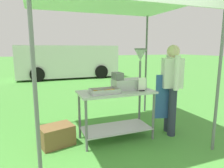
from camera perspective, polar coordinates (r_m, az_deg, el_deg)
The scene contains 9 objects.
ground_plane at distance 7.90m, azimuth -12.79°, elevation -1.46°, with size 70.00×70.00×0.00m, color #478E38.
stall_canopy at distance 3.43m, azimuth 0.65°, elevation 21.82°, with size 2.71×2.28×2.34m.
donut_cart at distance 3.41m, azimuth 1.21°, elevation -6.08°, with size 1.26×0.59×0.85m.
donut_tray at distance 3.19m, azimuth -2.12°, elevation -2.18°, with size 0.46×0.27×0.07m.
donut_fryer at distance 3.50m, azimuth 5.22°, elevation 2.06°, with size 0.61×0.28×0.70m.
menu_sign at distance 3.38m, azimuth 8.53°, elevation -0.37°, with size 0.13×0.05×0.22m.
vendor at distance 3.73m, azimuth 16.47°, elevation -0.30°, with size 0.47×0.53×1.61m.
supply_crate at distance 3.46m, azimuth -15.42°, elevation -13.88°, with size 0.59×0.49×0.32m.
van_white at distance 11.05m, azimuth -12.39°, elevation 6.39°, with size 5.08×2.13×1.69m.
Camera 1 is at (-1.07, -1.67, 1.55)m, focal length 32.16 mm.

